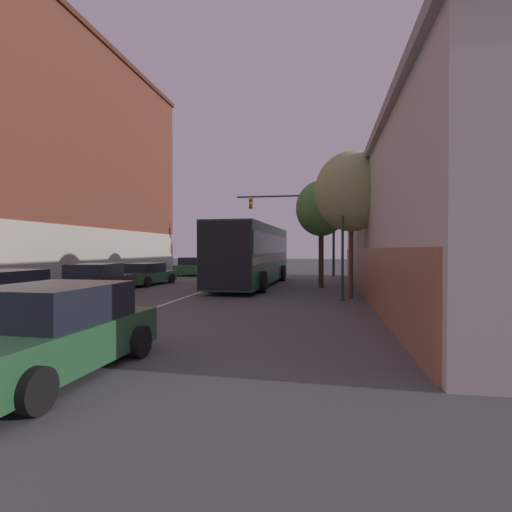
{
  "coord_description": "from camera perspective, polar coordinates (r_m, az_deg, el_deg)",
  "views": [
    {
      "loc": [
        5.82,
        -3.48,
        2.03
      ],
      "look_at": [
        2.45,
        15.9,
        1.69
      ],
      "focal_mm": 28.0,
      "sensor_mm": 36.0,
      "label": 1
    }
  ],
  "objects": [
    {
      "name": "lane_center_line",
      "position": [
        19.74,
        -7.35,
        -4.9
      ],
      "size": [
        0.14,
        42.55,
        0.01
      ],
      "color": "silver",
      "rests_on": "ground_plane"
    },
    {
      "name": "building_left_brick",
      "position": [
        25.23,
        -29.16,
        12.33
      ],
      "size": [
        6.75,
        23.75,
        13.88
      ],
      "color": "brown",
      "rests_on": "ground_plane"
    },
    {
      "name": "building_right_storefront",
      "position": [
        19.54,
        27.88,
        3.94
      ],
      "size": [
        9.11,
        25.54,
        5.9
      ],
      "color": "beige",
      "rests_on": "ground_plane"
    },
    {
      "name": "bus",
      "position": [
        22.15,
        -0.56,
        0.54
      ],
      "size": [
        3.01,
        11.29,
        3.3
      ],
      "rotation": [
        0.0,
        0.0,
        1.54
      ],
      "color": "#145133",
      "rests_on": "ground_plane"
    },
    {
      "name": "hatchback_foreground",
      "position": [
        7.36,
        -27.81,
        -9.71
      ],
      "size": [
        2.26,
        4.29,
        1.44
      ],
      "rotation": [
        0.0,
        0.0,
        1.55
      ],
      "color": "#285633",
      "rests_on": "ground_plane"
    },
    {
      "name": "parked_car_left_near",
      "position": [
        31.73,
        -8.8,
        -1.51
      ],
      "size": [
        2.22,
        4.4,
        1.38
      ],
      "rotation": [
        0.0,
        0.0,
        1.53
      ],
      "color": "#285633",
      "rests_on": "ground_plane"
    },
    {
      "name": "parked_car_left_mid",
      "position": [
        19.03,
        -21.83,
        -3.21
      ],
      "size": [
        2.48,
        4.5,
        1.39
      ],
      "rotation": [
        0.0,
        0.0,
        1.68
      ],
      "color": "black",
      "rests_on": "ground_plane"
    },
    {
      "name": "parked_car_left_far",
      "position": [
        23.53,
        -15.58,
        -2.56
      ],
      "size": [
        2.39,
        4.46,
        1.24
      ],
      "rotation": [
        0.0,
        0.0,
        1.47
      ],
      "color": "#285633",
      "rests_on": "ground_plane"
    },
    {
      "name": "parked_car_left_distant",
      "position": [
        14.38,
        -32.49,
        -4.63
      ],
      "size": [
        2.16,
        4.72,
        1.38
      ],
      "rotation": [
        0.0,
        0.0,
        1.55
      ],
      "color": "orange",
      "rests_on": "ground_plane"
    },
    {
      "name": "traffic_signal_gantry",
      "position": [
        30.17,
        6.89,
        5.81
      ],
      "size": [
        7.4,
        0.36,
        6.33
      ],
      "color": "black",
      "rests_on": "ground_plane"
    },
    {
      "name": "street_lamp",
      "position": [
        15.99,
        12.28,
        5.47
      ],
      "size": [
        0.38,
        0.38,
        5.03
      ],
      "color": "#233323",
      "rests_on": "ground_plane"
    },
    {
      "name": "street_tree_near",
      "position": [
        17.04,
        13.46,
        8.91
      ],
      "size": [
        2.98,
        2.69,
        6.04
      ],
      "color": "#4C3823",
      "rests_on": "ground_plane"
    },
    {
      "name": "street_tree_far",
      "position": [
        21.26,
        9.31,
        6.67
      ],
      "size": [
        2.64,
        2.38,
        5.62
      ],
      "color": "#3D2D1E",
      "rests_on": "ground_plane"
    }
  ]
}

